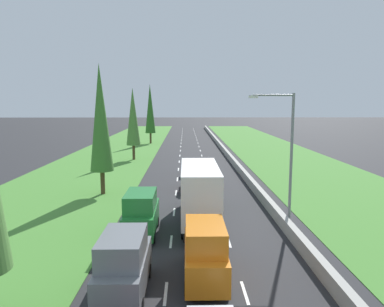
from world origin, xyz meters
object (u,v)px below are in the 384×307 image
(poplar_tree_third, at_px, (133,117))
(grey_van_left_lane, at_px, (124,264))
(poplar_tree_second, at_px, (100,118))
(white_box_truck_centre_lane, at_px, (199,192))
(poplar_tree_fourth, at_px, (150,109))
(red_sedan_centre_lane, at_px, (192,181))
(street_light_mast, at_px, (287,147))
(green_van_left_lane, at_px, (141,213))
(orange_van_centre_lane, at_px, (205,252))
(grey_hatchback_centre_lane, at_px, (192,167))

(poplar_tree_third, bearing_deg, grey_van_left_lane, -82.58)
(poplar_tree_second, bearing_deg, poplar_tree_third, 90.06)
(poplar_tree_second, relative_size, poplar_tree_third, 1.12)
(white_box_truck_centre_lane, xyz_separation_m, poplar_tree_fourth, (-8.14, 50.07, 4.95))
(poplar_tree_fourth, bearing_deg, red_sedan_centre_lane, -78.96)
(red_sedan_centre_lane, distance_m, street_light_mast, 12.00)
(poplar_tree_fourth, bearing_deg, poplar_tree_second, -90.56)
(red_sedan_centre_lane, height_order, poplar_tree_third, poplar_tree_third)
(grey_van_left_lane, distance_m, green_van_left_lane, 7.30)
(poplar_tree_second, xyz_separation_m, poplar_tree_third, (-0.02, 20.30, -0.65))
(orange_van_centre_lane, bearing_deg, poplar_tree_third, 103.06)
(white_box_truck_centre_lane, relative_size, street_light_mast, 1.04)
(grey_van_left_lane, relative_size, poplar_tree_fourth, 0.40)
(red_sedan_centre_lane, bearing_deg, poplar_tree_fourth, 101.04)
(orange_van_centre_lane, relative_size, green_van_left_lane, 1.00)
(green_van_left_lane, distance_m, street_light_mast, 11.03)
(orange_van_centre_lane, xyz_separation_m, grey_hatchback_centre_lane, (-0.11, 25.48, -0.56))
(white_box_truck_centre_lane, height_order, red_sedan_centre_lane, white_box_truck_centre_lane)
(red_sedan_centre_lane, xyz_separation_m, poplar_tree_third, (-8.30, 18.74, 5.50))
(orange_van_centre_lane, xyz_separation_m, poplar_tree_third, (-8.53, 36.76, 4.92))
(white_box_truck_centre_lane, height_order, green_van_left_lane, white_box_truck_centre_lane)
(poplar_tree_third, xyz_separation_m, street_light_mast, (14.75, -27.84, -1.08))
(street_light_mast, bearing_deg, poplar_tree_second, 152.88)
(green_van_left_lane, xyz_separation_m, poplar_tree_fourth, (-4.38, 52.33, 5.73))
(orange_van_centre_lane, relative_size, poplar_tree_second, 0.41)
(poplar_tree_second, height_order, street_light_mast, poplar_tree_second)
(green_van_left_lane, relative_size, poplar_tree_second, 0.41)
(orange_van_centre_lane, relative_size, grey_van_left_lane, 1.00)
(orange_van_centre_lane, distance_m, poplar_tree_second, 19.35)
(green_van_left_lane, bearing_deg, poplar_tree_fourth, 94.79)
(grey_van_left_lane, relative_size, poplar_tree_second, 0.41)
(poplar_tree_third, xyz_separation_m, poplar_tree_fourth, (0.43, 21.60, 0.82))
(grey_hatchback_centre_lane, bearing_deg, poplar_tree_fourth, 103.67)
(red_sedan_centre_lane, xyz_separation_m, poplar_tree_second, (-8.27, -1.56, 6.15))
(poplar_tree_third, bearing_deg, street_light_mast, -62.09)
(green_van_left_lane, bearing_deg, orange_van_centre_lane, -58.36)
(red_sedan_centre_lane, distance_m, poplar_tree_fourth, 41.58)
(white_box_truck_centre_lane, relative_size, poplar_tree_third, 0.89)
(street_light_mast, bearing_deg, poplar_tree_third, 117.91)
(poplar_tree_second, relative_size, street_light_mast, 1.31)
(grey_hatchback_centre_lane, distance_m, poplar_tree_second, 13.76)
(white_box_truck_centre_lane, distance_m, grey_hatchback_centre_lane, 17.25)
(grey_van_left_lane, height_order, poplar_tree_third, poplar_tree_third)
(poplar_tree_second, bearing_deg, grey_hatchback_centre_lane, 47.03)
(grey_van_left_lane, xyz_separation_m, street_light_mast, (9.80, 10.19, 3.83))
(white_box_truck_centre_lane, height_order, poplar_tree_second, poplar_tree_second)
(poplar_tree_second, distance_m, poplar_tree_fourth, 41.90)
(white_box_truck_centre_lane, xyz_separation_m, street_light_mast, (6.18, 0.63, 3.05))
(poplar_tree_fourth, bearing_deg, orange_van_centre_lane, -82.10)
(white_box_truck_centre_lane, distance_m, green_van_left_lane, 4.45)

